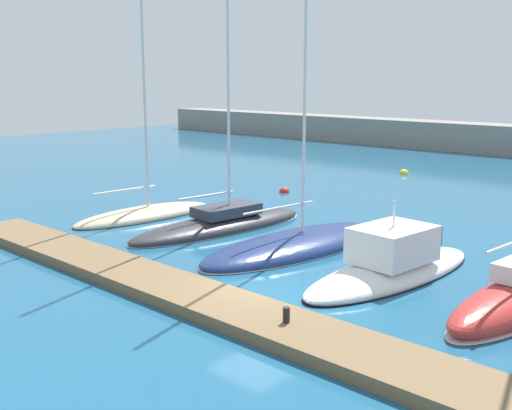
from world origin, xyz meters
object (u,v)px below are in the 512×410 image
object	(u,v)px
motorboat_white_fourth	(392,266)
sailboat_sand_nearest	(145,214)
sailboat_charcoal_second	(221,223)
mooring_buoy_red	(284,192)
dock_bollard	(286,315)
sailboat_navy_third	(298,245)
mooring_buoy_yellow	(404,174)

from	to	relation	value
motorboat_white_fourth	sailboat_sand_nearest	bearing A→B (deg)	95.46
sailboat_charcoal_second	sailboat_sand_nearest	bearing A→B (deg)	105.28
sailboat_charcoal_second	motorboat_white_fourth	world-z (taller)	sailboat_charcoal_second
mooring_buoy_red	dock_bollard	world-z (taller)	dock_bollard
sailboat_navy_third	dock_bollard	size ratio (longest dim) A/B	38.20
mooring_buoy_yellow	sailboat_navy_third	bearing A→B (deg)	-71.04
sailboat_sand_nearest	mooring_buoy_yellow	xyz separation A→B (m)	(2.28, 21.98, -0.18)
sailboat_navy_third	mooring_buoy_red	distance (m)	13.11
sailboat_navy_third	motorboat_white_fourth	bearing A→B (deg)	-90.53
sailboat_sand_nearest	motorboat_white_fourth	xyz separation A→B (m)	(14.44, 0.12, 0.23)
sailboat_charcoal_second	mooring_buoy_red	distance (m)	10.26
sailboat_sand_nearest	sailboat_charcoal_second	xyz separation A→B (m)	(4.75, 0.82, 0.12)
motorboat_white_fourth	mooring_buoy_yellow	world-z (taller)	motorboat_white_fourth
sailboat_navy_third	motorboat_white_fourth	size ratio (longest dim) A/B	1.83
sailboat_sand_nearest	dock_bollard	xyz separation A→B (m)	(15.00, -6.47, 0.41)
sailboat_sand_nearest	mooring_buoy_red	distance (m)	10.25
mooring_buoy_yellow	sailboat_sand_nearest	bearing A→B (deg)	-95.92
sailboat_navy_third	dock_bollard	bearing A→B (deg)	-137.16
sailboat_charcoal_second	sailboat_navy_third	xyz separation A→B (m)	(4.86, -0.17, -0.10)
dock_bollard	motorboat_white_fourth	bearing A→B (deg)	94.93
mooring_buoy_red	sailboat_charcoal_second	bearing A→B (deg)	-66.56
mooring_buoy_red	mooring_buoy_yellow	bearing A→B (deg)	82.17
sailboat_charcoal_second	dock_bollard	bearing A→B (deg)	-119.90
sailboat_charcoal_second	mooring_buoy_yellow	world-z (taller)	sailboat_charcoal_second
mooring_buoy_red	mooring_buoy_yellow	world-z (taller)	mooring_buoy_yellow
mooring_buoy_red	sailboat_sand_nearest	bearing A→B (deg)	-93.72
sailboat_charcoal_second	mooring_buoy_red	bearing A→B (deg)	28.95
sailboat_navy_third	mooring_buoy_yellow	bearing A→B (deg)	24.65
motorboat_white_fourth	dock_bollard	distance (m)	6.63
sailboat_sand_nearest	mooring_buoy_red	bearing A→B (deg)	0.27
sailboat_charcoal_second	motorboat_white_fourth	distance (m)	9.72
sailboat_charcoal_second	mooring_buoy_yellow	bearing A→B (deg)	12.15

